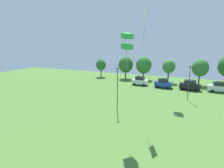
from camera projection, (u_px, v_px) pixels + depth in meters
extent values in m
cube|color=green|center=(127.00, 36.00, 18.93)|extent=(1.51, 1.51, 0.74)
cube|color=green|center=(127.00, 46.00, 19.19)|extent=(1.51, 1.51, 0.74)
cylinder|color=#E54C93|center=(121.00, 41.00, 18.81)|extent=(0.02, 0.02, 1.70)
cylinder|color=#E54C93|center=(130.00, 41.00, 18.43)|extent=(0.02, 0.02, 1.70)
cylinder|color=#E54C93|center=(124.00, 41.00, 19.68)|extent=(0.02, 0.02, 1.70)
cylinder|color=#E54C93|center=(133.00, 41.00, 19.31)|extent=(0.02, 0.02, 1.70)
cylinder|color=#E54C93|center=(127.00, 60.00, 19.53)|extent=(0.30, 0.29, 2.27)
cube|color=white|center=(144.00, 18.00, 21.86)|extent=(0.53, 2.30, 2.27)
cylinder|color=green|center=(144.00, 18.00, 21.85)|extent=(0.65, 0.27, 2.01)
cylinder|color=green|center=(144.00, 37.00, 22.40)|extent=(0.37, 0.18, 2.33)
cube|color=silver|center=(140.00, 82.00, 45.19)|extent=(4.02, 1.84, 1.13)
cube|color=#1E232D|center=(140.00, 78.00, 44.97)|extent=(2.22, 1.68, 0.79)
cylinder|color=black|center=(144.00, 85.00, 44.04)|extent=(0.64, 0.23, 0.64)
cylinder|color=black|center=(145.00, 83.00, 45.66)|extent=(0.64, 0.23, 0.64)
cylinder|color=black|center=(134.00, 84.00, 44.97)|extent=(0.64, 0.23, 0.64)
cylinder|color=black|center=(136.00, 83.00, 46.59)|extent=(0.64, 0.23, 0.64)
cube|color=#234299|center=(163.00, 84.00, 42.43)|extent=(4.11, 1.99, 1.16)
cube|color=#1E232D|center=(164.00, 80.00, 42.21)|extent=(2.29, 1.77, 0.81)
cylinder|color=black|center=(168.00, 88.00, 41.24)|extent=(0.65, 0.25, 0.64)
cylinder|color=black|center=(169.00, 86.00, 42.83)|extent=(0.65, 0.25, 0.64)
cylinder|color=black|center=(157.00, 87.00, 42.30)|extent=(0.65, 0.25, 0.64)
cylinder|color=black|center=(159.00, 85.00, 43.89)|extent=(0.65, 0.25, 0.64)
cube|color=black|center=(190.00, 86.00, 40.33)|extent=(4.63, 2.34, 1.20)
cube|color=#1E232D|center=(190.00, 82.00, 40.10)|extent=(2.62, 1.96, 0.84)
cylinder|color=black|center=(196.00, 90.00, 39.03)|extent=(0.66, 0.29, 0.64)
cylinder|color=black|center=(196.00, 89.00, 40.58)|extent=(0.66, 0.29, 0.64)
cylinder|color=black|center=(183.00, 89.00, 40.36)|extent=(0.66, 0.29, 0.64)
cylinder|color=black|center=(184.00, 87.00, 41.91)|extent=(0.66, 0.29, 0.64)
cube|color=silver|center=(219.00, 88.00, 38.65)|extent=(4.57, 1.99, 1.17)
cube|color=#1E232D|center=(220.00, 84.00, 38.42)|extent=(2.54, 1.76, 0.82)
cylinder|color=black|center=(212.00, 91.00, 38.44)|extent=(0.65, 0.25, 0.64)
cylinder|color=black|center=(211.00, 89.00, 40.07)|extent=(0.65, 0.25, 0.64)
cylinder|color=#2D2D33|center=(189.00, 84.00, 32.75)|extent=(0.12, 0.12, 6.30)
cube|color=#4C4C51|center=(190.00, 67.00, 32.00)|extent=(0.36, 0.20, 0.24)
cylinder|color=#2D2D33|center=(117.00, 91.00, 27.00)|extent=(0.12, 0.12, 6.78)
cube|color=#4C4C51|center=(118.00, 68.00, 26.20)|extent=(0.36, 0.20, 0.24)
cylinder|color=brown|center=(101.00, 73.00, 56.27)|extent=(0.36, 0.36, 2.66)
ellipsoid|color=#286628|center=(101.00, 65.00, 55.69)|extent=(3.21, 3.21, 3.54)
cylinder|color=brown|center=(126.00, 74.00, 53.27)|extent=(0.36, 0.36, 2.65)
ellipsoid|color=#286628|center=(126.00, 65.00, 52.60)|extent=(4.37, 4.37, 4.81)
cylinder|color=brown|center=(143.00, 75.00, 52.11)|extent=(0.36, 0.36, 2.62)
ellipsoid|color=#337533|center=(144.00, 65.00, 51.43)|extent=(4.53, 4.53, 4.98)
cylinder|color=brown|center=(168.00, 77.00, 47.96)|extent=(0.36, 0.36, 3.16)
ellipsoid|color=#3D7F38|center=(169.00, 66.00, 47.31)|extent=(3.43, 3.43, 3.77)
cylinder|color=brown|center=(199.00, 79.00, 44.76)|extent=(0.36, 0.36, 3.06)
ellipsoid|color=#337533|center=(200.00, 68.00, 44.07)|extent=(4.03, 4.03, 4.43)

